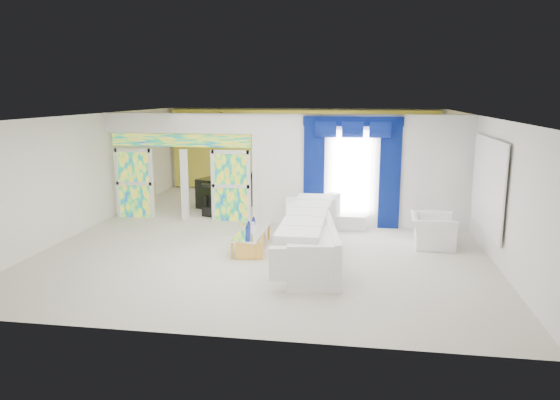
% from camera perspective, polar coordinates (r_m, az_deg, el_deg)
% --- Properties ---
extents(floor, '(12.00, 12.00, 0.00)m').
position_cam_1_polar(floor, '(13.55, -0.48, -3.51)').
color(floor, '#B7AF9E').
rests_on(floor, ground).
extents(dividing_wall, '(5.70, 0.18, 3.00)m').
position_cam_1_polar(dividing_wall, '(14.05, 8.88, 3.15)').
color(dividing_wall, white).
rests_on(dividing_wall, ground).
extents(dividing_header, '(4.30, 0.18, 0.55)m').
position_cam_1_polar(dividing_header, '(14.79, -10.94, 8.26)').
color(dividing_header, white).
rests_on(dividing_header, dividing_wall).
extents(stained_panel_left, '(0.95, 0.04, 2.00)m').
position_cam_1_polar(stained_panel_left, '(15.51, -15.66, 1.77)').
color(stained_panel_left, '#994C3F').
rests_on(stained_panel_left, ground).
extents(stained_panel_right, '(0.95, 0.04, 2.00)m').
position_cam_1_polar(stained_panel_right, '(14.57, -5.39, 1.54)').
color(stained_panel_right, '#994C3F').
rests_on(stained_panel_right, ground).
extents(stained_transom, '(4.00, 0.05, 0.35)m').
position_cam_1_polar(stained_transom, '(14.82, -10.87, 6.43)').
color(stained_transom, '#994C3F').
rests_on(stained_transom, dividing_header).
extents(window_pane, '(1.00, 0.02, 2.30)m').
position_cam_1_polar(window_pane, '(13.96, 7.84, 2.92)').
color(window_pane, white).
rests_on(window_pane, dividing_wall).
extents(blue_drape_left, '(0.55, 0.10, 2.80)m').
position_cam_1_polar(blue_drape_left, '(13.99, 3.73, 2.81)').
color(blue_drape_left, '#040342').
rests_on(blue_drape_left, ground).
extents(blue_drape_right, '(0.55, 0.10, 2.80)m').
position_cam_1_polar(blue_drape_right, '(13.96, 11.94, 2.57)').
color(blue_drape_right, '#040342').
rests_on(blue_drape_right, ground).
extents(blue_pelmet, '(2.60, 0.12, 0.25)m').
position_cam_1_polar(blue_pelmet, '(13.80, 8.00, 8.53)').
color(blue_pelmet, '#040342').
rests_on(blue_pelmet, dividing_wall).
extents(wall_mirror, '(0.04, 2.70, 1.90)m').
position_cam_1_polar(wall_mirror, '(12.40, 21.87, 1.56)').
color(wall_mirror, white).
rests_on(wall_mirror, ground).
extents(gold_curtains, '(9.70, 0.12, 2.90)m').
position_cam_1_polar(gold_curtains, '(19.03, 2.39, 5.46)').
color(gold_curtains, gold).
rests_on(gold_curtains, ground).
extents(white_sofa, '(1.64, 4.68, 0.87)m').
position_cam_1_polar(white_sofa, '(11.55, 3.13, -3.95)').
color(white_sofa, white).
rests_on(white_sofa, ground).
extents(coffee_table, '(0.83, 1.81, 0.39)m').
position_cam_1_polar(coffee_table, '(12.10, -3.13, -4.43)').
color(coffee_table, gold).
rests_on(coffee_table, ground).
extents(console_table, '(1.14, 0.39, 0.38)m').
position_cam_1_polar(console_table, '(13.88, 7.10, -2.43)').
color(console_table, silver).
rests_on(console_table, ground).
extents(table_lamp, '(0.36, 0.36, 0.58)m').
position_cam_1_polar(table_lamp, '(13.79, 5.90, -0.46)').
color(table_lamp, white).
rests_on(table_lamp, console_table).
extents(armchair, '(1.06, 1.20, 0.74)m').
position_cam_1_polar(armchair, '(12.73, 16.33, -3.25)').
color(armchair, white).
rests_on(armchair, ground).
extents(grand_piano, '(1.92, 2.18, 0.92)m').
position_cam_1_polar(grand_piano, '(16.71, -5.49, 0.96)').
color(grand_piano, black).
rests_on(grand_piano, ground).
extents(piano_bench, '(0.91, 0.59, 0.28)m').
position_cam_1_polar(piano_bench, '(15.27, -6.93, -1.32)').
color(piano_bench, black).
rests_on(piano_bench, ground).
extents(tv_console, '(0.51, 0.47, 0.72)m').
position_cam_1_polar(tv_console, '(17.23, -14.43, 0.62)').
color(tv_console, '#A37A51').
rests_on(tv_console, ground).
extents(chandelier, '(0.60, 0.60, 0.60)m').
position_cam_1_polar(chandelier, '(16.92, -6.40, 8.54)').
color(chandelier, gold).
rests_on(chandelier, ceiling).
extents(decanters, '(0.17, 1.19, 0.25)m').
position_cam_1_polar(decanters, '(12.01, -3.28, -3.11)').
color(decanters, '#152195').
rests_on(decanters, coffee_table).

